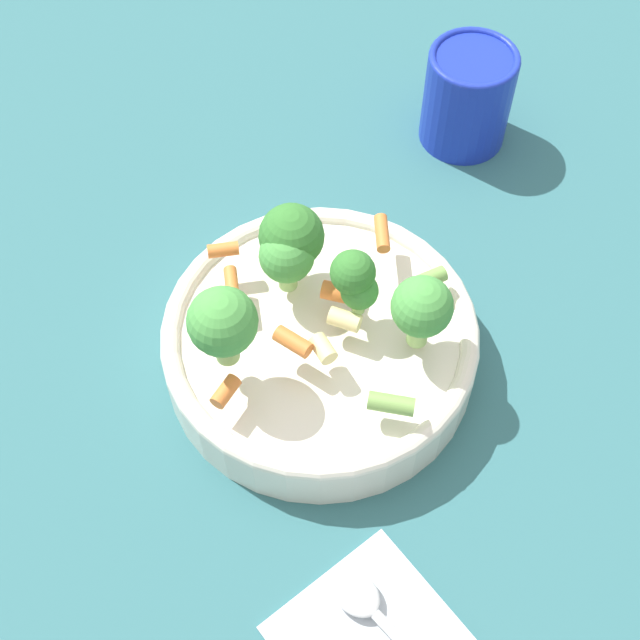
{
  "coord_description": "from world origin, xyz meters",
  "views": [
    {
      "loc": [
        -0.19,
        -0.28,
        0.57
      ],
      "look_at": [
        0.0,
        0.0,
        0.05
      ],
      "focal_mm": 50.0,
      "sensor_mm": 36.0,
      "label": 1
    }
  ],
  "objects": [
    {
      "name": "spoon",
      "position": [
        -0.07,
        -0.19,
        0.01
      ],
      "size": [
        0.04,
        0.16,
        0.01
      ],
      "rotation": [
        0.0,
        0.0,
        8.01
      ],
      "color": "silver",
      "rests_on": "napkin"
    },
    {
      "name": "bowl",
      "position": [
        0.0,
        0.0,
        0.03
      ],
      "size": [
        0.22,
        0.22,
        0.05
      ],
      "color": "silver",
      "rests_on": "ground_plane"
    },
    {
      "name": "pasta_salad",
      "position": [
        -0.0,
        0.01,
        0.09
      ],
      "size": [
        0.19,
        0.19,
        0.08
      ],
      "color": "#8CB766",
      "rests_on": "bowl"
    },
    {
      "name": "cup",
      "position": [
        0.23,
        0.12,
        0.05
      ],
      "size": [
        0.07,
        0.07,
        0.09
      ],
      "color": "#192DAD",
      "rests_on": "ground_plane"
    },
    {
      "name": "ground_plane",
      "position": [
        0.0,
        0.0,
        0.0
      ],
      "size": [
        3.0,
        3.0,
        0.0
      ],
      "primitive_type": "plane",
      "color": "#2D6066"
    }
  ]
}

